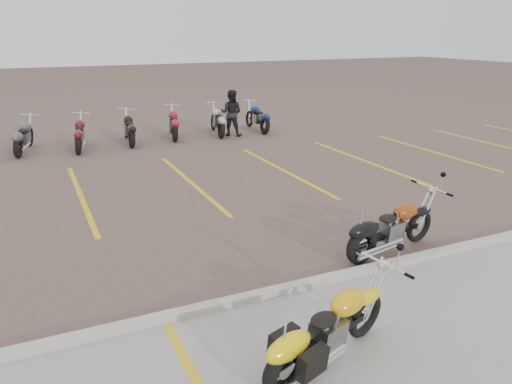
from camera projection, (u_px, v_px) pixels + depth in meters
ground at (257, 239)px, 9.35m from camera, size 100.00×100.00×0.00m
curb at (312, 283)px, 7.61m from camera, size 60.00×0.18×0.12m
parking_stripes at (191, 183)px, 12.80m from camera, size 38.00×5.50×0.01m
yellow_cruiser at (324, 332)px, 5.73m from camera, size 2.04×0.83×0.87m
flame_cruiser at (389, 230)px, 8.63m from camera, size 2.13×0.54×0.88m
person_b at (231, 113)px, 18.23m from camera, size 1.03×1.00×1.68m
bg_bike_row at (50, 133)px, 16.12m from camera, size 15.77×2.07×1.10m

